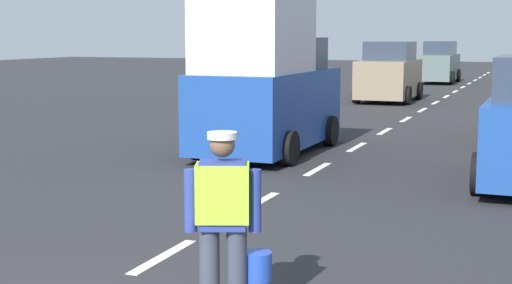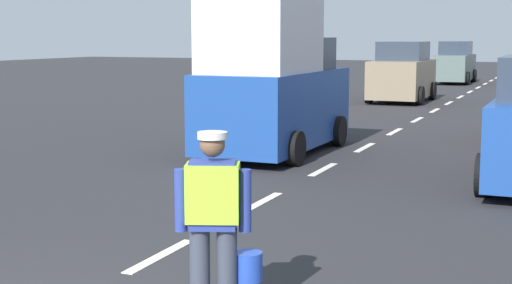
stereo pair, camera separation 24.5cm
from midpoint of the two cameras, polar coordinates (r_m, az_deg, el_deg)
ground_plane at (r=25.94m, az=13.84°, el=2.40°), size 96.00×96.00×0.00m
lane_center_line at (r=30.08m, az=15.14°, el=3.12°), size 0.14×46.40×0.01m
road_worker at (r=6.55m, az=-2.00°, el=-5.65°), size 0.69×0.54×1.67m
delivery_truck at (r=15.69m, az=1.68°, el=4.92°), size 2.16×4.60×3.54m
car_oncoming_third at (r=40.65m, az=15.09°, el=5.78°), size 1.87×4.30×2.18m
car_oncoming_second at (r=28.84m, az=11.32°, el=5.12°), size 2.09×3.98×2.25m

